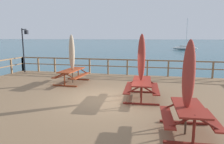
% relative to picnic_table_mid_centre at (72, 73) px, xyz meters
% --- Properties ---
extents(ground_plane, '(600.00, 600.00, 0.00)m').
position_rel_picnic_table_mid_centre_xyz_m(ground_plane, '(2.72, -2.54, -1.17)').
color(ground_plane, '#2D5B6B').
extents(wooden_deck, '(16.58, 11.64, 0.60)m').
position_rel_picnic_table_mid_centre_xyz_m(wooden_deck, '(2.72, -2.54, -0.87)').
color(wooden_deck, '#846647').
rests_on(wooden_deck, ground).
extents(railing_waterside_far, '(16.38, 0.10, 1.09)m').
position_rel_picnic_table_mid_centre_xyz_m(railing_waterside_far, '(2.72, 3.13, 0.16)').
color(railing_waterside_far, brown).
rests_on(railing_waterside_far, wooden_deck).
extents(picnic_table_mid_centre, '(1.47, 2.18, 0.78)m').
position_rel_picnic_table_mid_centre_xyz_m(picnic_table_mid_centre, '(0.00, 0.00, 0.00)').
color(picnic_table_mid_centre, '#993819').
rests_on(picnic_table_mid_centre, wooden_deck).
extents(picnic_table_back_right, '(1.53, 2.25, 0.78)m').
position_rel_picnic_table_mid_centre_xyz_m(picnic_table_back_right, '(4.12, -2.14, 0.00)').
color(picnic_table_back_right, maroon).
rests_on(picnic_table_back_right, wooden_deck).
extents(picnic_table_front_right, '(1.50, 1.74, 0.78)m').
position_rel_picnic_table_mid_centre_xyz_m(picnic_table_front_right, '(5.61, -5.18, -0.01)').
color(picnic_table_front_right, maroon).
rests_on(picnic_table_front_right, wooden_deck).
extents(patio_umbrella_short_mid, '(0.32, 0.32, 2.72)m').
position_rel_picnic_table_mid_centre_xyz_m(patio_umbrella_short_mid, '(0.03, 0.02, 1.17)').
color(patio_umbrella_short_mid, '#4C3828').
rests_on(patio_umbrella_short_mid, wooden_deck).
extents(patio_umbrella_tall_front, '(0.32, 0.32, 2.72)m').
position_rel_picnic_table_mid_centre_xyz_m(patio_umbrella_tall_front, '(4.07, -2.07, 1.16)').
color(patio_umbrella_tall_front, '#4C3828').
rests_on(patio_umbrella_tall_front, wooden_deck).
extents(patio_umbrella_short_front, '(0.32, 0.32, 2.53)m').
position_rel_picnic_table_mid_centre_xyz_m(patio_umbrella_short_front, '(5.53, -5.25, 1.04)').
color(patio_umbrella_short_front, '#4C3828').
rests_on(patio_umbrella_short_front, wooden_deck).
extents(lamp_post_hooked, '(0.65, 0.37, 3.20)m').
position_rel_picnic_table_mid_centre_xyz_m(lamp_post_hooked, '(-4.70, 2.50, 1.55)').
color(lamp_post_hooked, black).
rests_on(lamp_post_hooked, wooden_deck).
extents(sailboat_distant, '(6.22, 2.86, 7.72)m').
position_rel_picnic_table_mid_centre_xyz_m(sailboat_distant, '(11.15, 44.02, -0.66)').
color(sailboat_distant, white).
rests_on(sailboat_distant, ground).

